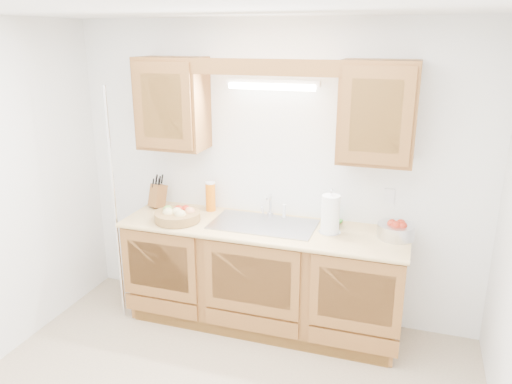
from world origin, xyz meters
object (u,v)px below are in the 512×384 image
at_px(paper_towel, 330,215).
at_px(knife_block, 158,195).
at_px(fruit_basket, 178,215).
at_px(apple_bowl, 396,230).

bearing_deg(paper_towel, knife_block, 174.55).
height_order(fruit_basket, apple_bowl, apple_bowl).
bearing_deg(apple_bowl, fruit_basket, -173.79).
xyz_separation_m(knife_block, paper_towel, (1.57, -0.15, 0.04)).
relative_size(fruit_basket, apple_bowl, 1.12).
height_order(fruit_basket, paper_towel, paper_towel).
bearing_deg(apple_bowl, knife_block, 177.50).
height_order(knife_block, paper_towel, paper_towel).
bearing_deg(knife_block, paper_towel, 11.39).
height_order(knife_block, apple_bowl, knife_block).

